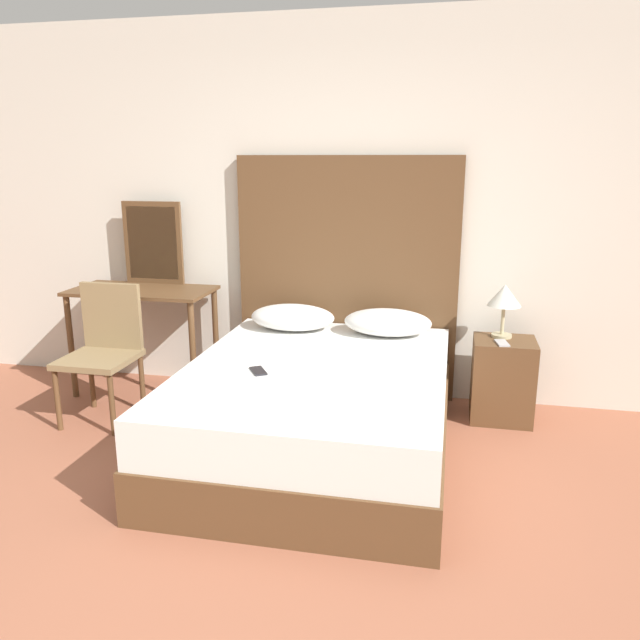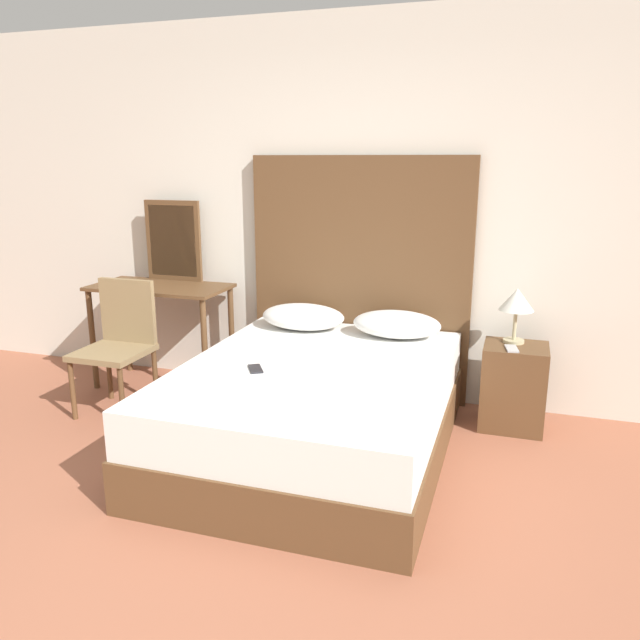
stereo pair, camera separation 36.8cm
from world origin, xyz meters
name	(u,v)px [view 1 (the left image)]	position (x,y,z in m)	size (l,w,h in m)	color
ground_plane	(222,623)	(0.00, 0.00, 0.00)	(16.00, 16.00, 0.00)	#9E5B42
wall_back	(342,212)	(0.00, 2.59, 1.35)	(10.00, 0.06, 2.70)	silver
bed	(317,409)	(0.05, 1.50, 0.27)	(1.53, 1.99, 0.55)	brown
headboard	(346,279)	(0.05, 2.52, 0.87)	(1.61, 0.05, 1.75)	brown
pillow_left	(293,317)	(-0.29, 2.24, 0.64)	(0.60, 0.39, 0.17)	white
pillow_right	(388,322)	(0.38, 2.24, 0.64)	(0.60, 0.39, 0.17)	white
phone_on_bed	(258,371)	(-0.25, 1.32, 0.55)	(0.14, 0.16, 0.01)	#232328
nightstand	(502,380)	(1.17, 2.24, 0.28)	(0.40, 0.36, 0.56)	brown
table_lamp	(504,297)	(1.15, 2.31, 0.83)	(0.22, 0.22, 0.36)	tan
phone_on_nightstand	(502,343)	(1.14, 2.15, 0.56)	(0.10, 0.16, 0.01)	#B7B7BC
vanity_desk	(143,307)	(-1.43, 2.22, 0.66)	(1.04, 0.52, 0.80)	brown
vanity_mirror	(153,243)	(-1.43, 2.45, 1.11)	(0.46, 0.03, 0.62)	brown
chair	(104,344)	(-1.47, 1.74, 0.51)	(0.45, 0.46, 0.91)	olive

